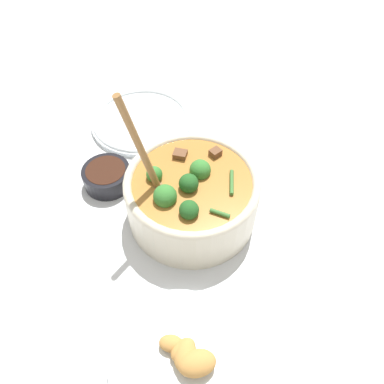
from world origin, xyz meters
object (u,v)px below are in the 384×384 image
condiment_bowl (107,176)px  empty_plate (142,120)px  stew_bowl (192,194)px  food_plate (180,357)px

condiment_bowl → empty_plate: size_ratio=0.41×
empty_plate → stew_bowl: bearing=43.4°
stew_bowl → condiment_bowl: (-0.02, -0.19, -0.04)m
condiment_bowl → empty_plate: bearing=-175.9°
empty_plate → food_plate: (0.48, 0.28, 0.00)m
condiment_bowl → food_plate: bearing=43.8°
stew_bowl → empty_plate: 0.30m
food_plate → stew_bowl: bearing=-164.0°
stew_bowl → condiment_bowl: stew_bowl is taller
condiment_bowl → food_plate: (0.28, 0.27, -0.01)m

